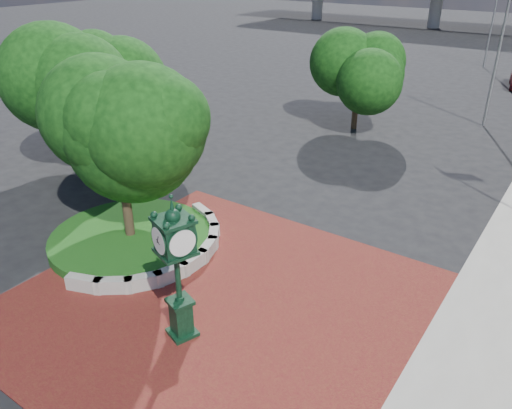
% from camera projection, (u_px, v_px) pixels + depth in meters
% --- Properties ---
extents(ground, '(200.00, 200.00, 0.00)m').
position_uv_depth(ground, '(235.00, 286.00, 16.75)').
color(ground, black).
rests_on(ground, ground).
extents(plaza, '(12.00, 12.00, 0.04)m').
position_uv_depth(plaza, '(216.00, 301.00, 16.00)').
color(plaza, maroon).
rests_on(plaza, ground).
extents(planter_wall, '(2.96, 6.77, 0.54)m').
position_uv_depth(planter_wall, '(175.00, 255.00, 18.01)').
color(planter_wall, '#9E9B93').
rests_on(planter_wall, ground).
extents(grass_bed, '(6.10, 6.10, 0.40)m').
position_uv_depth(grass_bed, '(131.00, 238.00, 19.21)').
color(grass_bed, '#1E4F16').
rests_on(grass_bed, ground).
extents(tree_planter, '(5.20, 5.20, 6.33)m').
position_uv_depth(tree_planter, '(120.00, 152.00, 17.62)').
color(tree_planter, '#38281C').
rests_on(tree_planter, ground).
extents(tree_northwest, '(5.60, 5.60, 6.93)m').
position_uv_depth(tree_northwest, '(87.00, 84.00, 25.19)').
color(tree_northwest, '#38281C').
rests_on(tree_northwest, ground).
extents(tree_street, '(4.40, 4.40, 5.45)m').
position_uv_depth(tree_street, '(358.00, 77.00, 30.54)').
color(tree_street, '#38281C').
rests_on(tree_street, ground).
extents(post_clock, '(1.14, 1.14, 4.48)m').
position_uv_depth(post_clock, '(177.00, 264.00, 13.52)').
color(post_clock, black).
rests_on(post_clock, ground).
extents(street_lamp_near, '(1.94, 0.79, 8.92)m').
position_uv_depth(street_lamp_near, '(504.00, 42.00, 30.09)').
color(street_lamp_near, slate).
rests_on(street_lamp_near, ground).
extents(street_lamp_far, '(1.92, 0.59, 8.63)m').
position_uv_depth(street_lamp_far, '(497.00, 13.00, 47.03)').
color(street_lamp_far, slate).
rests_on(street_lamp_far, ground).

